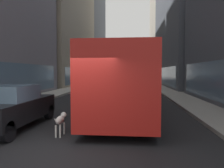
% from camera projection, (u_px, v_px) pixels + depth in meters
% --- Properties ---
extents(ground_plane, '(120.00, 120.00, 0.00)m').
position_uv_depth(ground_plane, '(123.00, 83.00, 40.49)').
color(ground_plane, black).
extents(sidewalk_left, '(2.40, 110.00, 0.15)m').
position_uv_depth(sidewalk_left, '(93.00, 83.00, 41.02)').
color(sidewalk_left, '#ADA89E').
rests_on(sidewalk_left, ground).
extents(sidewalk_right, '(2.40, 110.00, 0.15)m').
position_uv_depth(sidewalk_right, '(154.00, 83.00, 39.96)').
color(sidewalk_right, gray).
rests_on(sidewalk_right, ground).
extents(building_left_far, '(9.10, 23.00, 33.67)m').
position_uv_depth(building_left_far, '(85.00, 21.00, 61.40)').
color(building_left_far, '#4C515B').
rests_on(building_left_far, ground).
extents(building_right_far, '(10.67, 16.94, 38.61)m').
position_uv_depth(building_right_far, '(175.00, 2.00, 52.47)').
color(building_right_far, '#B2A893').
rests_on(building_right_far, ground).
extents(transit_bus, '(2.78, 11.53, 3.05)m').
position_uv_depth(transit_bus, '(123.00, 78.00, 11.71)').
color(transit_bus, red).
rests_on(transit_bus, ground).
extents(car_white_van, '(1.80, 4.06, 1.62)m').
position_uv_depth(car_white_van, '(118.00, 79.00, 43.30)').
color(car_white_van, silver).
rests_on(car_white_van, ground).
extents(car_black_suv, '(1.74, 4.06, 1.62)m').
position_uv_depth(car_black_suv, '(12.00, 106.00, 8.03)').
color(car_black_suv, black).
rests_on(car_black_suv, ground).
extents(car_red_coupe, '(1.74, 4.70, 1.62)m').
position_uv_depth(car_red_coupe, '(128.00, 82.00, 27.20)').
color(car_red_coupe, red).
rests_on(car_red_coupe, ground).
extents(dalmatian_dog, '(0.22, 0.96, 0.72)m').
position_uv_depth(dalmatian_dog, '(61.00, 120.00, 7.14)').
color(dalmatian_dog, white).
rests_on(dalmatian_dog, ground).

